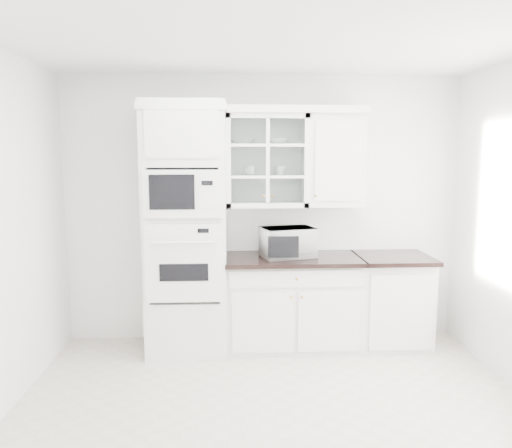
{
  "coord_description": "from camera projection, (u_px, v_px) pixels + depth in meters",
  "views": [
    {
      "loc": [
        -0.31,
        -3.34,
        1.93
      ],
      "look_at": [
        -0.1,
        1.05,
        1.3
      ],
      "focal_mm": 35.0,
      "sensor_mm": 36.0,
      "label": 1
    }
  ],
  "objects": [
    {
      "name": "bowl_a",
      "position": [
        243.0,
        141.0,
        4.87
      ],
      "size": [
        0.29,
        0.29,
        0.06
      ],
      "primitive_type": "imported",
      "rotation": [
        0.0,
        0.0,
        -0.35
      ],
      "color": "white",
      "rests_on": "upper_cabinet_glass"
    },
    {
      "name": "upper_cabinet_solid",
      "position": [
        335.0,
        161.0,
        4.92
      ],
      "size": [
        0.55,
        0.33,
        0.9
      ],
      "primitive_type": "cube",
      "color": "white",
      "rests_on": "room_shell"
    },
    {
      "name": "crown_molding",
      "position": [
        256.0,
        110.0,
        4.79
      ],
      "size": [
        2.14,
        0.38,
        0.07
      ],
      "primitive_type": "cube",
      "color": "white",
      "rests_on": "room_shell"
    },
    {
      "name": "cup_a",
      "position": [
        250.0,
        171.0,
        4.89
      ],
      "size": [
        0.14,
        0.14,
        0.09
      ],
      "primitive_type": "imported",
      "rotation": [
        0.0,
        0.0,
        0.32
      ],
      "color": "white",
      "rests_on": "upper_cabinet_glass"
    },
    {
      "name": "countertop_microwave",
      "position": [
        287.0,
        242.0,
        4.87
      ],
      "size": [
        0.58,
        0.52,
        0.29
      ],
      "primitive_type": "imported",
      "rotation": [
        0.0,
        0.0,
        3.39
      ],
      "color": "white",
      "rests_on": "base_cabinet_run"
    },
    {
      "name": "cup_b",
      "position": [
        280.0,
        170.0,
        4.89
      ],
      "size": [
        0.12,
        0.12,
        0.09
      ],
      "primitive_type": "imported",
      "rotation": [
        0.0,
        0.0,
        0.26
      ],
      "color": "white",
      "rests_on": "upper_cabinet_glass"
    },
    {
      "name": "base_cabinet_run",
      "position": [
        292.0,
        301.0,
        4.97
      ],
      "size": [
        1.32,
        0.67,
        0.92
      ],
      "color": "white",
      "rests_on": "ground"
    },
    {
      "name": "bowl_b",
      "position": [
        278.0,
        141.0,
        4.86
      ],
      "size": [
        0.22,
        0.22,
        0.06
      ],
      "primitive_type": "imported",
      "rotation": [
        0.0,
        0.0,
        0.22
      ],
      "color": "white",
      "rests_on": "upper_cabinet_glass"
    },
    {
      "name": "upper_cabinet_glass",
      "position": [
        267.0,
        161.0,
        4.89
      ],
      "size": [
        0.8,
        0.33,
        0.9
      ],
      "color": "white",
      "rests_on": "room_shell"
    },
    {
      "name": "extra_base_cabinet",
      "position": [
        391.0,
        300.0,
        5.01
      ],
      "size": [
        0.72,
        0.67,
        0.92
      ],
      "color": "white",
      "rests_on": "ground"
    },
    {
      "name": "oven_column",
      "position": [
        187.0,
        229.0,
        4.78
      ],
      "size": [
        0.76,
        0.68,
        2.4
      ],
      "color": "white",
      "rests_on": "ground"
    },
    {
      "name": "room_shell",
      "position": [
        273.0,
        173.0,
        3.76
      ],
      "size": [
        4.0,
        3.5,
        2.7
      ],
      "color": "white",
      "rests_on": "ground"
    },
    {
      "name": "ground",
      "position": [
        277.0,
        423.0,
        3.59
      ],
      "size": [
        4.0,
        3.5,
        0.01
      ],
      "primitive_type": "cube",
      "color": "beige",
      "rests_on": "ground"
    }
  ]
}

